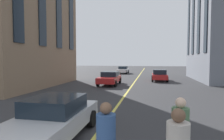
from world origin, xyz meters
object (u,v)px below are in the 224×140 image
object	(u,v)px
car_red_parked_a	(110,78)
pedestrian_near	(180,137)
car_white_trailing	(123,70)
car_silver_near	(53,118)
car_red_mid	(159,75)

from	to	relation	value
car_red_parked_a	pedestrian_near	bearing A→B (deg)	-162.28
car_white_trailing	car_red_parked_a	bearing A→B (deg)	-176.63
pedestrian_near	car_silver_near	bearing A→B (deg)	71.76
car_red_mid	car_silver_near	distance (m)	18.94
car_white_trailing	pedestrian_near	bearing A→B (deg)	-169.68
car_red_mid	pedestrian_near	xyz separation A→B (m)	(-19.70, 0.45, 0.19)
car_white_trailing	car_red_mid	distance (m)	13.65
pedestrian_near	car_white_trailing	bearing A→B (deg)	10.32
car_white_trailing	car_silver_near	distance (m)	30.68
car_white_trailing	car_silver_near	world-z (taller)	same
car_white_trailing	car_red_parked_a	size ratio (longest dim) A/B	1.00
car_white_trailing	car_red_parked_a	distance (m)	16.83
car_red_mid	pedestrian_near	size ratio (longest dim) A/B	2.20
car_white_trailing	car_red_mid	bearing A→B (deg)	-152.79
car_red_parked_a	pedestrian_near	distance (m)	15.80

